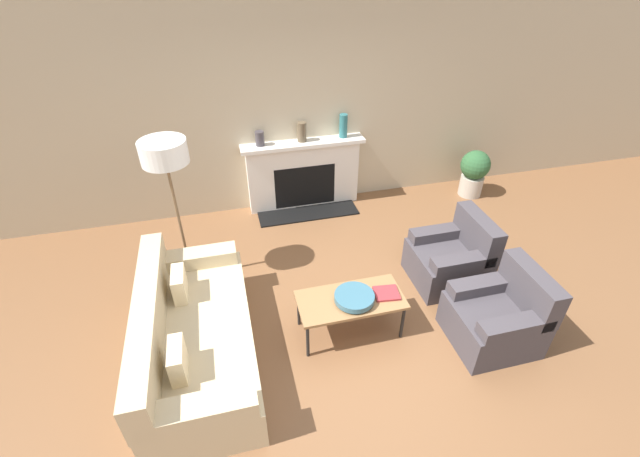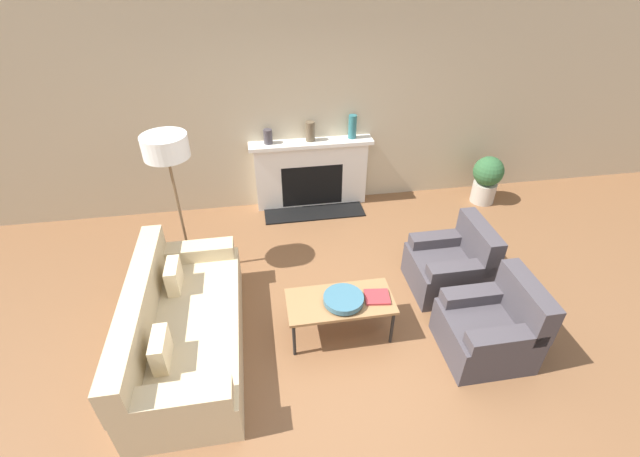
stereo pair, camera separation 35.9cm
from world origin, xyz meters
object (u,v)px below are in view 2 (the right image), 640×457
(coffee_table, at_px, (340,303))
(floor_lamp, at_px, (167,155))
(mantel_vase_center_left, at_px, (310,131))
(mantel_vase_center_right, at_px, (352,127))
(couch, at_px, (182,328))
(bowl, at_px, (344,299))
(mantel_vase_left, at_px, (268,137))
(armchair_near, at_px, (491,328))
(potted_plant, at_px, (487,178))
(armchair_far, at_px, (451,265))
(book, at_px, (377,297))
(fireplace, at_px, (311,175))

(coffee_table, relative_size, floor_lamp, 0.60)
(mantel_vase_center_left, relative_size, mantel_vase_center_right, 0.82)
(couch, bearing_deg, mantel_vase_center_right, -40.95)
(couch, height_order, mantel_vase_center_right, mantel_vase_center_right)
(bowl, relative_size, mantel_vase_left, 1.98)
(mantel_vase_center_left, height_order, mantel_vase_center_right, mantel_vase_center_right)
(floor_lamp, height_order, mantel_vase_center_right, floor_lamp)
(armchair_near, relative_size, coffee_table, 0.78)
(mantel_vase_center_right, relative_size, potted_plant, 0.45)
(armchair_near, height_order, bowl, armchair_near)
(coffee_table, relative_size, bowl, 2.68)
(mantel_vase_center_right, bearing_deg, armchair_far, -70.99)
(book, bearing_deg, floor_lamp, 153.45)
(bowl, relative_size, mantel_vase_center_left, 1.45)
(couch, height_order, bowl, couch)
(mantel_vase_center_left, xyz_separation_m, mantel_vase_center_right, (0.58, 0.00, 0.03))
(bowl, relative_size, floor_lamp, 0.22)
(potted_plant, bearing_deg, fireplace, 172.54)
(couch, height_order, book, couch)
(armchair_near, bearing_deg, couch, -99.21)
(armchair_far, distance_m, mantel_vase_center_right, 2.33)
(couch, bearing_deg, mantel_vase_center_left, -32.39)
(armchair_far, xyz_separation_m, bowl, (-1.34, -0.51, 0.19))
(armchair_near, xyz_separation_m, armchair_far, (0.00, 0.92, 0.00))
(armchair_far, xyz_separation_m, coffee_table, (-1.36, -0.48, 0.11))
(couch, xyz_separation_m, floor_lamp, (-0.05, 1.23, 1.21))
(couch, bearing_deg, coffee_table, -90.93)
(coffee_table, height_order, potted_plant, potted_plant)
(bowl, bearing_deg, mantel_vase_left, 101.38)
(couch, relative_size, book, 7.78)
(book, distance_m, mantel_vase_center_left, 2.65)
(fireplace, bearing_deg, coffee_table, -91.96)
(bowl, height_order, book, bowl)
(fireplace, xyz_separation_m, mantel_vase_center_left, (-0.01, 0.02, 0.65))
(floor_lamp, bearing_deg, couch, -87.62)
(mantel_vase_left, bearing_deg, mantel_vase_center_left, 0.00)
(fireplace, distance_m, floor_lamp, 2.30)
(bowl, xyz_separation_m, mantel_vase_center_right, (0.64, 2.56, 0.67))
(fireplace, xyz_separation_m, armchair_far, (1.28, -2.03, -0.19))
(armchair_near, bearing_deg, mantel_vase_center_right, -166.64)
(armchair_near, bearing_deg, bowl, -106.82)
(bowl, distance_m, mantel_vase_center_left, 2.64)
(fireplace, xyz_separation_m, mantel_vase_center_right, (0.58, 0.02, 0.68))
(armchair_near, height_order, mantel_vase_left, mantel_vase_left)
(fireplace, bearing_deg, bowl, -91.40)
(potted_plant, bearing_deg, mantel_vase_center_left, 172.22)
(fireplace, relative_size, armchair_far, 2.11)
(armchair_near, distance_m, floor_lamp, 3.58)
(armchair_near, xyz_separation_m, mantel_vase_center_left, (-1.29, 2.96, 0.84))
(mantel_vase_center_left, bearing_deg, couch, -122.39)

